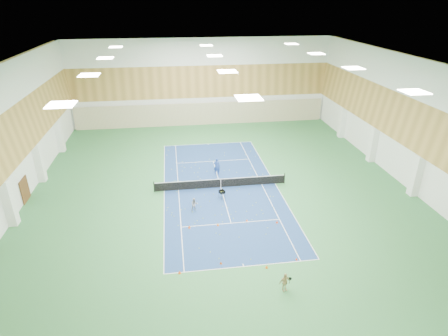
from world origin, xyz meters
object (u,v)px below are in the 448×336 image
object	(u,v)px
child_apron	(285,282)
child_court	(194,205)
ball_cart	(222,194)
tennis_net	(221,182)
coach	(217,166)

from	to	relation	value
child_apron	child_court	bearing A→B (deg)	99.07
child_court	ball_cart	xyz separation A→B (m)	(2.66, 1.80, -0.19)
tennis_net	ball_cart	size ratio (longest dim) A/B	15.32
child_apron	ball_cart	distance (m)	12.53
tennis_net	coach	distance (m)	3.01
coach	child_apron	world-z (taller)	coach
tennis_net	coach	xyz separation A→B (m)	(-0.00, 2.99, 0.37)
child_apron	ball_cart	world-z (taller)	child_apron
child_apron	ball_cart	xyz separation A→B (m)	(-2.31, 12.31, -0.25)
child_apron	ball_cart	bearing A→B (deg)	84.40
child_court	ball_cart	bearing A→B (deg)	24.20
coach	ball_cart	bearing A→B (deg)	107.44
coach	tennis_net	bearing A→B (deg)	109.54
coach	child_court	xyz separation A→B (m)	(-2.84, -6.96, -0.31)
tennis_net	coach	bearing A→B (deg)	90.09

